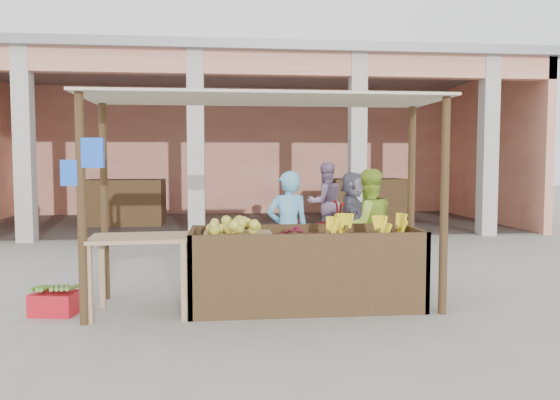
{
  "coord_description": "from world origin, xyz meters",
  "views": [
    {
      "loc": [
        -0.42,
        -6.11,
        1.66
      ],
      "look_at": [
        0.34,
        1.2,
        1.15
      ],
      "focal_mm": 35.0,
      "sensor_mm": 36.0,
      "label": 1
    }
  ],
  "objects": [
    {
      "name": "ground",
      "position": [
        0.0,
        0.0,
        0.0
      ],
      "size": [
        60.0,
        60.0,
        0.0
      ],
      "primitive_type": "plane",
      "color": "gray",
      "rests_on": "ground"
    },
    {
      "name": "market_building",
      "position": [
        0.05,
        8.93,
        2.7
      ],
      "size": [
        14.4,
        6.4,
        4.2
      ],
      "color": "#EB9E7B",
      "rests_on": "ground"
    },
    {
      "name": "fruit_stall",
      "position": [
        0.5,
        0.0,
        0.4
      ],
      "size": [
        2.6,
        0.95,
        0.8
      ],
      "primitive_type": "cube",
      "color": "#46331C",
      "rests_on": "ground"
    },
    {
      "name": "stall_awning",
      "position": [
        -0.01,
        0.06,
        1.98
      ],
      "size": [
        4.09,
        1.35,
        2.39
      ],
      "color": "#46331C",
      "rests_on": "ground"
    },
    {
      "name": "banana_heap",
      "position": [
        1.12,
        -0.02,
        0.89
      ],
      "size": [
        1.02,
        0.56,
        0.19
      ],
      "primitive_type": null,
      "color": "yellow",
      "rests_on": "fruit_stall"
    },
    {
      "name": "melon_tray",
      "position": [
        -0.27,
        -0.03,
        0.89
      ],
      "size": [
        0.76,
        0.66,
        0.2
      ],
      "color": "#93784C",
      "rests_on": "fruit_stall"
    },
    {
      "name": "berry_heap",
      "position": [
        0.39,
        -0.06,
        0.87
      ],
      "size": [
        0.44,
        0.36,
        0.14
      ],
      "primitive_type": "ellipsoid",
      "color": "maroon",
      "rests_on": "fruit_stall"
    },
    {
      "name": "side_table",
      "position": [
        -1.32,
        -0.12,
        0.72
      ],
      "size": [
        1.11,
        0.78,
        0.86
      ],
      "rotation": [
        0.0,
        0.0,
        0.07
      ],
      "color": "tan",
      "rests_on": "ground"
    },
    {
      "name": "papaya_pile",
      "position": [
        -1.32,
        -0.12,
        0.96
      ],
      "size": [
        0.7,
        0.4,
        0.2
      ],
      "primitive_type": null,
      "color": "#4C9831",
      "rests_on": "side_table"
    },
    {
      "name": "red_crate",
      "position": [
        -2.26,
        -0.04,
        0.12
      ],
      "size": [
        0.52,
        0.42,
        0.24
      ],
      "primitive_type": "cube",
      "rotation": [
        0.0,
        0.0,
        -0.18
      ],
      "color": "red",
      "rests_on": "ground"
    },
    {
      "name": "plantain_bundle",
      "position": [
        -2.26,
        -0.04,
        0.28
      ],
      "size": [
        0.36,
        0.25,
        0.07
      ],
      "primitive_type": null,
      "color": "olive",
      "rests_on": "red_crate"
    },
    {
      "name": "produce_sacks",
      "position": [
        2.88,
        5.35,
        0.33
      ],
      "size": [
        1.09,
        0.82,
        0.66
      ],
      "color": "maroon",
      "rests_on": "ground"
    },
    {
      "name": "vendor_blue",
      "position": [
        0.41,
        0.89,
        0.82
      ],
      "size": [
        0.67,
        0.53,
        1.64
      ],
      "primitive_type": "imported",
      "rotation": [
        0.0,
        0.0,
        3.28
      ],
      "color": "#69B9E9",
      "rests_on": "ground"
    },
    {
      "name": "vendor_green",
      "position": [
        1.5,
        1.03,
        0.82
      ],
      "size": [
        0.87,
        0.6,
        1.65
      ],
      "primitive_type": "imported",
      "rotation": [
        0.0,
        0.0,
        3.33
      ],
      "color": "#A1CB34",
      "rests_on": "ground"
    },
    {
      "name": "motorcycle",
      "position": [
        0.85,
        2.27,
        0.54
      ],
      "size": [
        0.75,
        2.09,
        1.09
      ],
      "primitive_type": "imported",
      "rotation": [
        0.0,
        0.0,
        1.59
      ],
      "color": "#A6151B",
      "rests_on": "ground"
    },
    {
      "name": "shopper_d",
      "position": [
        1.9,
        3.55,
        0.78
      ],
      "size": [
        1.08,
        1.56,
        1.56
      ],
      "primitive_type": "imported",
      "rotation": [
        0.0,
        0.0,
        1.2
      ],
      "color": "#504D5B",
      "rests_on": "ground"
    },
    {
      "name": "shopper_f",
      "position": [
        1.65,
        4.9,
        0.9
      ],
      "size": [
        0.98,
        0.71,
        1.8
      ],
      "primitive_type": "imported",
      "rotation": [
        0.0,
        0.0,
        3.39
      ],
      "color": "gray",
      "rests_on": "ground"
    }
  ]
}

